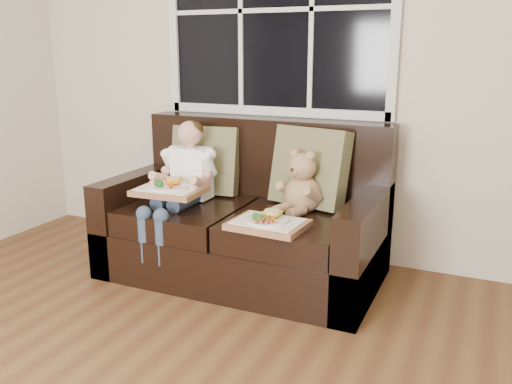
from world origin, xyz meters
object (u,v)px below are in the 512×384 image
at_px(tray_right, 268,223).
at_px(tray_left, 170,189).
at_px(child, 184,175).
at_px(teddy_bear, 302,186).
at_px(loveseat, 247,226).

bearing_deg(tray_right, tray_left, 175.47).
relative_size(child, tray_left, 1.89).
relative_size(teddy_bear, tray_left, 0.94).
relative_size(loveseat, tray_left, 4.05).
distance_m(child, teddy_bear, 0.76).
height_order(loveseat, child, child).
bearing_deg(tray_left, tray_right, -10.77).
relative_size(loveseat, teddy_bear, 4.33).
bearing_deg(loveseat, child, -163.28).
xyz_separation_m(child, tray_right, (0.69, -0.25, -0.15)).
height_order(child, teddy_bear, child).
bearing_deg(tray_right, teddy_bear, 83.54).
height_order(teddy_bear, tray_right, teddy_bear).
bearing_deg(tray_left, child, 82.91).
relative_size(loveseat, child, 2.15).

